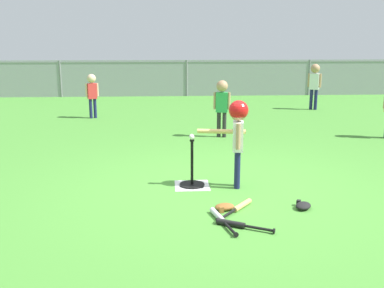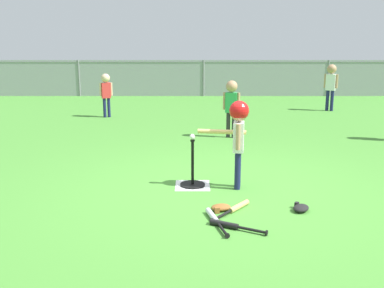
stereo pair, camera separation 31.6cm
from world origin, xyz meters
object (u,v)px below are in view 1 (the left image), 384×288
at_px(batter_child, 237,126).
at_px(batting_tee, 192,179).
at_px(glove_by_plate, 303,206).
at_px(spare_bat_silver, 220,218).
at_px(fielder_deep_right, 222,101).
at_px(spare_bat_black, 237,224).
at_px(fielder_near_left, 315,80).
at_px(fielder_deep_center, 92,90).
at_px(spare_bat_wood, 239,207).
at_px(glove_near_bats, 224,207).
at_px(baseball_on_tee, 192,137).

bearing_deg(batter_child, batting_tee, 171.67).
bearing_deg(glove_by_plate, spare_bat_silver, -163.52).
height_order(fielder_deep_right, spare_bat_black, fielder_deep_right).
bearing_deg(batting_tee, fielder_near_left, 59.79).
bearing_deg(fielder_deep_center, spare_bat_wood, -67.30).
bearing_deg(fielder_deep_center, fielder_near_left, 9.89).
bearing_deg(fielder_near_left, glove_near_bats, -114.99).
distance_m(batting_tee, fielder_deep_center, 5.54).
relative_size(fielder_deep_right, spare_bat_wood, 1.85).
bearing_deg(batter_child, fielder_near_left, 64.16).
distance_m(batter_child, fielder_near_left, 6.86).
bearing_deg(spare_bat_silver, fielder_deep_center, 109.77).
bearing_deg(fielder_deep_right, glove_by_plate, -83.06).
distance_m(baseball_on_tee, spare_bat_black, 1.51).
xyz_separation_m(fielder_deep_right, spare_bat_wood, (-0.26, -3.74, -0.66)).
distance_m(batting_tee, batter_child, 0.90).
relative_size(fielder_near_left, spare_bat_wood, 2.04).
distance_m(fielder_deep_center, glove_near_bats, 6.45).
xyz_separation_m(spare_bat_wood, spare_bat_black, (-0.10, -0.47, 0.00)).
bearing_deg(fielder_near_left, fielder_deep_right, -131.22).
bearing_deg(fielder_deep_right, fielder_near_left, 48.78).
bearing_deg(baseball_on_tee, spare_bat_wood, -61.41).
bearing_deg(fielder_deep_right, spare_bat_silver, -97.18).
height_order(baseball_on_tee, fielder_deep_right, fielder_deep_right).
bearing_deg(batter_child, baseball_on_tee, 171.67).
relative_size(fielder_deep_center, spare_bat_silver, 1.54).
xyz_separation_m(fielder_deep_right, glove_by_plate, (0.46, -3.75, -0.66)).
height_order(spare_bat_wood, glove_by_plate, glove_by_plate).
xyz_separation_m(fielder_deep_center, spare_bat_black, (2.40, -6.45, -0.63)).
height_order(batter_child, fielder_deep_right, batter_child).
xyz_separation_m(fielder_near_left, glove_near_bats, (-3.24, -6.95, -0.73)).
bearing_deg(glove_by_plate, batter_child, 128.65).
xyz_separation_m(spare_bat_silver, spare_bat_wood, (0.25, 0.29, -0.00)).
bearing_deg(spare_bat_wood, batter_child, 83.55).
bearing_deg(glove_by_plate, baseball_on_tee, 143.83).
distance_m(baseball_on_tee, batter_child, 0.58).
xyz_separation_m(batting_tee, spare_bat_silver, (0.22, -1.15, -0.06)).
height_order(fielder_near_left, spare_bat_black, fielder_near_left).
height_order(batting_tee, spare_bat_silver, batting_tee).
relative_size(batter_child, spare_bat_silver, 1.66).
distance_m(baseball_on_tee, fielder_near_left, 7.05).
bearing_deg(spare_bat_silver, baseball_on_tee, 100.95).
bearing_deg(spare_bat_silver, spare_bat_wood, 49.67).
relative_size(fielder_near_left, spare_bat_silver, 1.78).
relative_size(baseball_on_tee, spare_bat_black, 0.13).
height_order(batter_child, spare_bat_wood, batter_child).
relative_size(fielder_near_left, glove_near_bats, 4.70).
height_order(fielder_deep_center, glove_by_plate, fielder_deep_center).
distance_m(fielder_deep_right, fielder_deep_center, 3.56).
distance_m(spare_bat_silver, glove_by_plate, 1.00).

